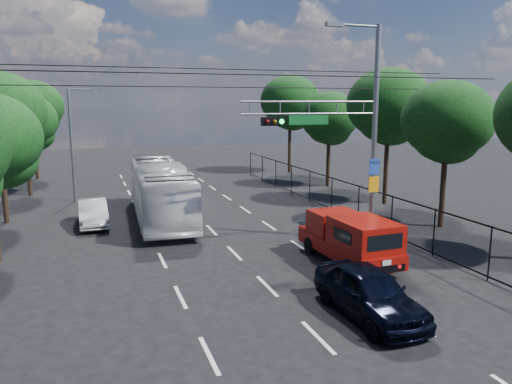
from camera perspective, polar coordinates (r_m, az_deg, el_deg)
name	(u,v)px	position (r m, az deg, el deg)	size (l,w,h in m)	color
ground	(318,337)	(14.07, 7.07, -16.16)	(120.00, 120.00, 0.00)	black
lane_markings	(203,221)	(26.65, -6.11, -3.33)	(6.12, 38.00, 0.01)	beige
signal_mast	(351,125)	(22.17, 10.75, 7.50)	(6.43, 0.39, 9.50)	slate
streetlight_left	(74,139)	(33.39, -20.06, 5.70)	(2.09, 0.22, 7.08)	slate
utility_wires	(227,77)	(20.92, -3.30, 12.96)	(22.00, 5.04, 0.74)	black
fence_right	(347,200)	(27.43, 10.40, -0.86)	(0.06, 34.03, 2.00)	black
tree_right_b	(447,126)	(26.40, 20.99, 7.02)	(4.50, 4.50, 7.31)	black
tree_right_c	(389,110)	(31.57, 14.92, 9.00)	(5.10, 5.10, 8.29)	black
tree_right_d	(329,121)	(37.44, 8.38, 8.03)	(4.32, 4.32, 7.02)	black
tree_right_e	(290,105)	(44.77, 3.93, 9.85)	(5.28, 5.28, 8.58)	black
tree_left_d	(25,125)	(36.55, -24.87, 6.93)	(4.20, 4.20, 6.83)	black
tree_left_e	(33,111)	(44.51, -24.16, 8.46)	(4.92, 4.92, 7.99)	black
red_pickup	(350,237)	(19.86, 10.65, -5.11)	(2.12, 5.31, 1.94)	black
navy_hatchback	(369,292)	(15.27, 12.79, -11.10)	(1.76, 4.38, 1.49)	black
white_bus	(160,191)	(27.20, -10.87, 0.10)	(2.57, 10.99, 3.06)	silver
white_van	(93,213)	(26.79, -18.13, -2.29)	(1.38, 3.97, 1.31)	silver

